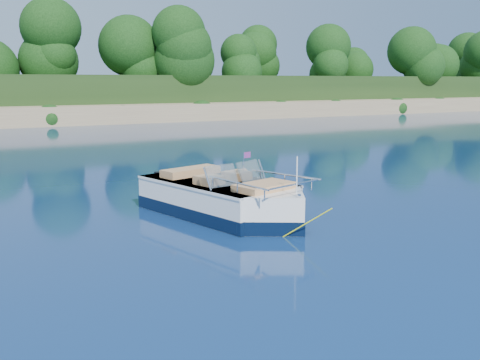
# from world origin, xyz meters

# --- Properties ---
(ground) EXTENTS (160.00, 160.00, 0.00)m
(ground) POSITION_xyz_m (0.00, 0.00, 0.00)
(ground) COLOR #091C44
(ground) RESTS_ON ground
(shoreline) EXTENTS (170.00, 59.00, 6.00)m
(shoreline) POSITION_xyz_m (0.00, 63.77, 0.98)
(shoreline) COLOR #967957
(shoreline) RESTS_ON ground
(treeline) EXTENTS (150.00, 7.12, 8.19)m
(treeline) POSITION_xyz_m (0.04, 41.01, 5.55)
(treeline) COLOR black
(treeline) RESTS_ON ground
(motorboat) EXTENTS (3.29, 6.01, 2.06)m
(motorboat) POSITION_xyz_m (1.21, 3.23, 0.40)
(motorboat) COLOR white
(motorboat) RESTS_ON ground
(tow_tube) EXTENTS (1.75, 1.75, 0.40)m
(tow_tube) POSITION_xyz_m (2.59, 4.99, 0.10)
(tow_tube) COLOR #E2A500
(tow_tube) RESTS_ON ground
(boy) EXTENTS (0.50, 0.81, 1.48)m
(boy) POSITION_xyz_m (2.54, 4.95, 0.00)
(boy) COLOR tan
(boy) RESTS_ON ground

